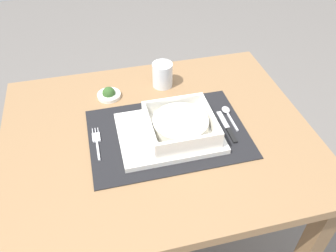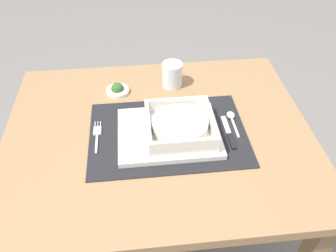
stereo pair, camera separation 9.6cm
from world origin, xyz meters
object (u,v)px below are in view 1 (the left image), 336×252
object	(u,v)px
drinking_glass	(162,76)
porridge_bowl	(180,125)
fork	(97,141)
dining_table	(158,159)
spoon	(227,112)
butter_knife	(228,129)
condiment_saucer	(109,94)

from	to	relation	value
drinking_glass	porridge_bowl	bearing A→B (deg)	-91.97
porridge_bowl	fork	distance (m)	0.24
porridge_bowl	drinking_glass	distance (m)	0.25
dining_table	drinking_glass	bearing A→B (deg)	73.31
spoon	butter_knife	distance (m)	0.07
fork	spoon	xyz separation A→B (m)	(0.39, 0.03, 0.00)
spoon	dining_table	bearing A→B (deg)	-175.02
porridge_bowl	condiment_saucer	distance (m)	0.29
porridge_bowl	drinking_glass	world-z (taller)	drinking_glass
spoon	condiment_saucer	size ratio (longest dim) A/B	1.48
fork	drinking_glass	bearing A→B (deg)	43.09
porridge_bowl	spoon	distance (m)	0.18
fork	porridge_bowl	bearing A→B (deg)	-7.27
porridge_bowl	spoon	bearing A→B (deg)	19.40
spoon	condiment_saucer	xyz separation A→B (m)	(-0.34, 0.17, 0.00)
butter_knife	drinking_glass	size ratio (longest dim) A/B	1.64
fork	butter_knife	xyz separation A→B (m)	(0.37, -0.04, 0.00)
dining_table	spoon	size ratio (longest dim) A/B	7.98
dining_table	fork	size ratio (longest dim) A/B	6.93
spoon	drinking_glass	size ratio (longest dim) A/B	1.35
butter_knife	fork	bearing A→B (deg)	169.90
dining_table	condiment_saucer	world-z (taller)	condiment_saucer
spoon	drinking_glass	xyz separation A→B (m)	(-0.15, 0.20, 0.03)
porridge_bowl	fork	bearing A→B (deg)	172.48
porridge_bowl	butter_knife	distance (m)	0.14
spoon	fork	bearing A→B (deg)	-178.08
dining_table	fork	world-z (taller)	fork
porridge_bowl	condiment_saucer	bearing A→B (deg)	126.99
dining_table	porridge_bowl	world-z (taller)	porridge_bowl
butter_knife	drinking_glass	bearing A→B (deg)	112.70
dining_table	porridge_bowl	size ratio (longest dim) A/B	4.83
condiment_saucer	dining_table	bearing A→B (deg)	-59.99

